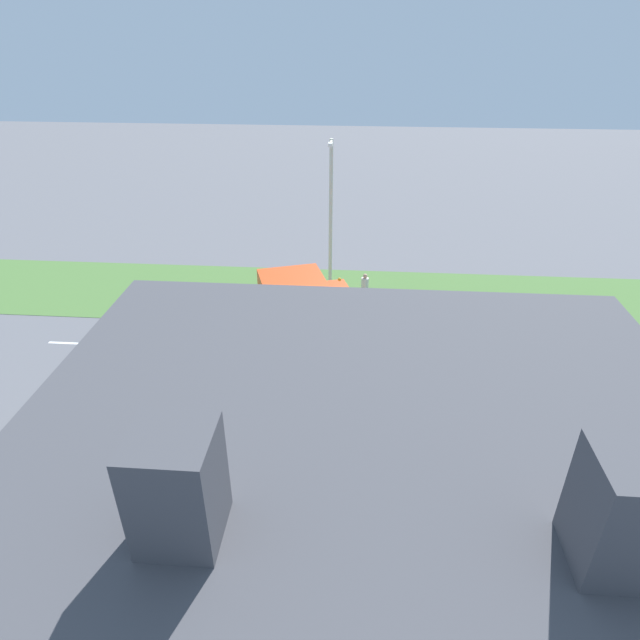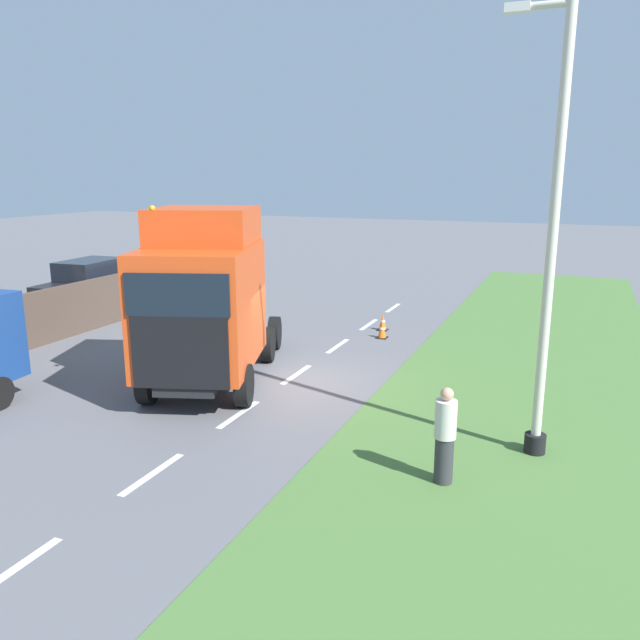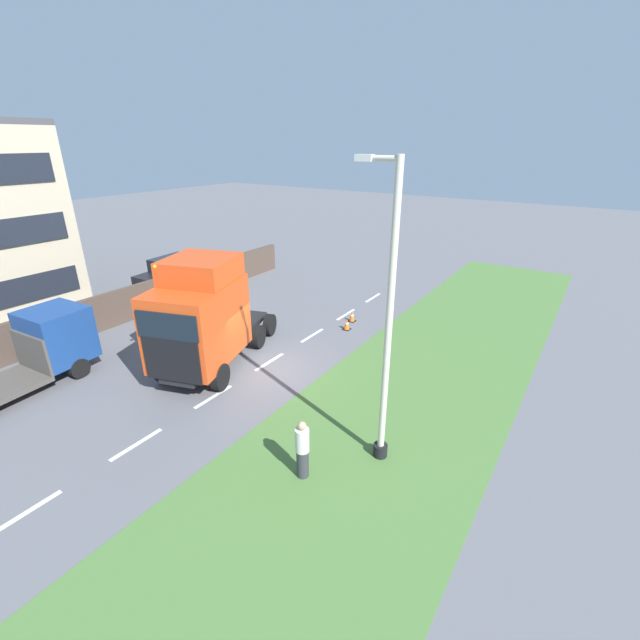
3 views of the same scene
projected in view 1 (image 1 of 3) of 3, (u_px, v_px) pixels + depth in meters
The scene contains 11 objects.
ground_plane at pixel (279, 352), 24.97m from camera, with size 120.00×120.00×0.00m, color slate.
grass_verge at pixel (294, 294), 30.17m from camera, with size 7.00×44.00×0.01m.
lane_markings at pixel (264, 351), 25.01m from camera, with size 0.16×21.00×0.00m.
boundary_wall at pixel (237, 484), 16.73m from camera, with size 0.25×24.00×1.78m.
lorry_cab at pixel (301, 328), 22.31m from camera, with size 4.60×7.28×4.79m.
flatbed_truck at pixel (394, 423), 18.43m from camera, with size 2.59×5.97×2.70m.
parked_car at pixel (68, 519), 15.39m from camera, with size 2.26×4.59×2.16m.
lamp_post at pixel (331, 228), 28.56m from camera, with size 1.33×0.42×8.42m.
pedestrian at pixel (365, 290), 28.67m from camera, with size 0.39×0.39×1.82m.
traffic_cone_lead at pixel (149, 333), 25.89m from camera, with size 0.36×0.36×0.58m.
traffic_cone_trailing at pixel (172, 331), 26.08m from camera, with size 0.36×0.36×0.58m.
Camera 1 is at (20.77, 3.50, 13.63)m, focal length 30.00 mm.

